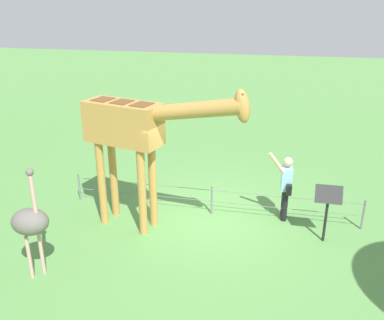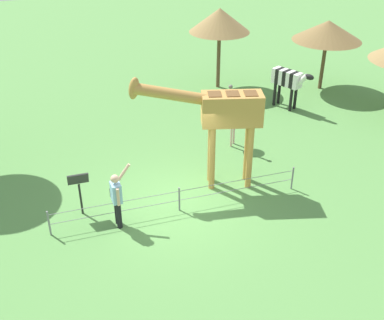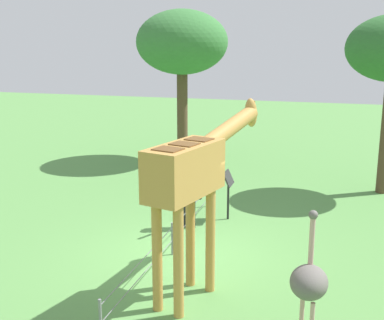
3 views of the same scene
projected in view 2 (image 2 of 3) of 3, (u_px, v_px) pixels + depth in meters
The scene contains 9 objects.
ground_plane at pixel (177, 205), 13.57m from camera, with size 60.00×60.00×0.00m, color #568E47.
giraffe at pixel (221, 114), 13.38m from camera, with size 3.74×1.42×3.49m.
visitor at pixel (117, 197), 12.35m from camera, with size 0.59×0.58×1.74m.
zebra at pixel (288, 80), 18.87m from camera, with size 1.08×1.75×1.66m.
ostrich at pixel (233, 114), 16.09m from camera, with size 0.70×0.56×2.25m.
shade_hut_far at pixel (220, 20), 19.93m from camera, with size 2.58×2.58×3.46m.
shade_hut_aside at pixel (328, 31), 19.98m from camera, with size 2.92×2.92×2.99m.
info_sign at pixel (79, 185), 12.76m from camera, with size 0.56×0.21×1.32m.
wire_fence at pixel (179, 198), 13.17m from camera, with size 7.05×0.05×0.75m.
Camera 2 is at (3.02, 10.65, 7.96)m, focal length 44.63 mm.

